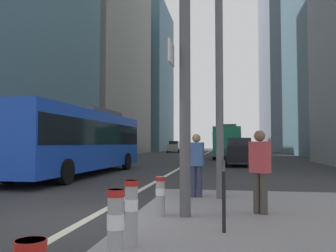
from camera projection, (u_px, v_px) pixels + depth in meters
name	position (u px, v px, depth m)	size (l,w,h in m)	color
ground_plane	(187.00, 164.00, 27.02)	(160.00, 160.00, 0.00)	#303033
lane_centre_line	(197.00, 158.00, 36.88)	(0.20, 80.00, 0.01)	beige
office_tower_left_far	(135.00, 80.00, 75.88)	(13.92, 18.41, 30.37)	slate
office_tower_right_far	(294.00, 16.00, 72.75)	(12.32, 21.15, 55.38)	slate
city_bus_blue_oncoming	(80.00, 138.00, 17.59)	(2.91, 12.23, 3.40)	blue
city_bus_red_receding	(227.00, 141.00, 37.29)	(2.84, 11.49, 3.40)	#198456
city_bus_red_distant	(231.00, 142.00, 55.51)	(2.93, 10.66, 3.40)	#198456
car_oncoming_mid	(174.00, 147.00, 59.76)	(2.12, 4.53, 1.94)	#B2A899
car_receding_near	(238.00, 152.00, 24.65)	(2.16, 4.43, 1.94)	black
traffic_signal_gantry	(77.00, 22.00, 7.48)	(6.79, 0.65, 6.00)	#515156
street_lamp_post	(219.00, 5.00, 9.49)	(5.50, 0.32, 8.00)	#56565B
bollard_left	(116.00, 227.00, 3.89)	(0.20, 0.20, 0.93)	#99999E
bollard_right	(131.00, 209.00, 4.99)	(0.20, 0.20, 0.91)	#99999E
bollard_back	(160.00, 194.00, 7.00)	(0.20, 0.20, 0.77)	#99999E
pedestrian_railing	(224.00, 176.00, 7.68)	(0.06, 4.04, 0.98)	black
pedestrian_walking	(260.00, 167.00, 7.24)	(0.45, 0.42, 1.70)	#423D38
pedestrian_far	(196.00, 162.00, 9.49)	(0.41, 0.28, 1.68)	#2D334C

